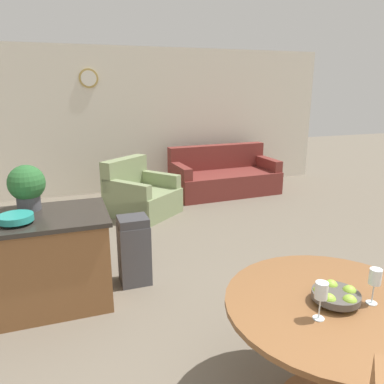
# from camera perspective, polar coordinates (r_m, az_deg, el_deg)

# --- Properties ---
(wall_back) EXTENTS (8.00, 0.09, 2.70)m
(wall_back) POSITION_cam_1_polar(r_m,az_deg,el_deg) (7.33, -9.12, 10.60)
(wall_back) COLOR silver
(wall_back) RESTS_ON ground_plane
(dining_table) EXTENTS (1.29, 1.29, 0.77)m
(dining_table) POSITION_cam_1_polar(r_m,az_deg,el_deg) (2.53, 20.53, -18.94)
(dining_table) COLOR brown
(dining_table) RESTS_ON ground_plane
(fruit_bowl) EXTENTS (0.27, 0.27, 0.10)m
(fruit_bowl) POSITION_cam_1_polar(r_m,az_deg,el_deg) (2.41, 21.04, -14.48)
(fruit_bowl) COLOR #4C4742
(fruit_bowl) RESTS_ON dining_table
(wine_glass_left) EXTENTS (0.07, 0.07, 0.22)m
(wine_glass_left) POSITION_cam_1_polar(r_m,az_deg,el_deg) (2.18, 19.09, -14.21)
(wine_glass_left) COLOR silver
(wine_glass_left) RESTS_ON dining_table
(wine_glass_right) EXTENTS (0.07, 0.07, 0.22)m
(wine_glass_right) POSITION_cam_1_polar(r_m,az_deg,el_deg) (2.44, 26.12, -11.70)
(wine_glass_right) COLOR silver
(wine_glass_right) RESTS_ON dining_table
(kitchen_island) EXTENTS (1.35, 0.81, 0.88)m
(kitchen_island) POSITION_cam_1_polar(r_m,az_deg,el_deg) (3.79, -22.83, -9.74)
(kitchen_island) COLOR brown
(kitchen_island) RESTS_ON ground_plane
(teal_bowl) EXTENTS (0.29, 0.29, 0.08)m
(teal_bowl) POSITION_cam_1_polar(r_m,az_deg,el_deg) (3.47, -25.26, -3.62)
(teal_bowl) COLOR teal
(teal_bowl) RESTS_ON kitchen_island
(potted_plant) EXTENTS (0.33, 0.33, 0.43)m
(potted_plant) POSITION_cam_1_polar(r_m,az_deg,el_deg) (3.77, -23.87, 0.88)
(potted_plant) COLOR #4C4C51
(potted_plant) RESTS_ON kitchen_island
(trash_bin) EXTENTS (0.31, 0.28, 0.73)m
(trash_bin) POSITION_cam_1_polar(r_m,az_deg,el_deg) (3.96, -8.81, -8.80)
(trash_bin) COLOR #47474C
(trash_bin) RESTS_ON ground_plane
(couch) EXTENTS (2.03, 1.03, 0.89)m
(couch) POSITION_cam_1_polar(r_m,az_deg,el_deg) (7.24, 4.82, 2.23)
(couch) COLOR maroon
(couch) RESTS_ON ground_plane
(armchair) EXTENTS (1.29, 1.30, 0.88)m
(armchair) POSITION_cam_1_polar(r_m,az_deg,el_deg) (6.08, -7.88, -0.57)
(armchair) COLOR gray
(armchair) RESTS_ON ground_plane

